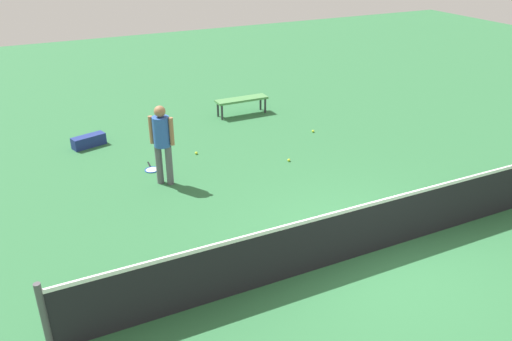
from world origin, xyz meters
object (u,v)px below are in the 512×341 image
Objects in this scene: player_near_side at (162,139)px; tennis_ball_baseline at (315,244)px; tennis_ball_by_net at (289,160)px; tennis_ball_near_player at (196,153)px; tennis_ball_midcourt at (313,131)px; courtside_bench at (242,101)px; tennis_racket_near_player at (152,169)px; equipment_bag at (90,141)px.

player_near_side reaches higher than tennis_ball_baseline.
tennis_ball_by_net is 1.00× the size of tennis_ball_baseline.
tennis_ball_near_player is 1.00× the size of tennis_ball_midcourt.
tennis_ball_by_net is 3.44m from courtside_bench.
tennis_racket_near_player is at bearing 36.47° from courtside_bench.
tennis_ball_near_player is 2.20m from tennis_ball_by_net.
tennis_ball_midcourt is 2.38m from courtside_bench.
tennis_racket_near_player is 4.14m from courtside_bench.
courtside_bench reaches higher than tennis_ball_midcourt.
tennis_racket_near_player is 8.97× the size of tennis_ball_baseline.
player_near_side reaches higher than tennis_racket_near_player.
tennis_ball_midcourt is at bearing -175.20° from tennis_racket_near_player.
tennis_ball_near_player and tennis_ball_by_net have the same top height.
tennis_ball_near_player is (-1.09, -1.13, -0.98)m from player_near_side.
player_near_side is 1.26m from tennis_racket_near_player.
tennis_ball_baseline is at bearing 75.98° from courtside_bench.
player_near_side is at bearing 111.16° from equipment_bag.
equipment_bag is (5.38, -1.61, 0.11)m from tennis_ball_midcourt.
equipment_bag is (2.15, -1.62, 0.11)m from tennis_ball_near_player.
tennis_ball_midcourt is 5.26m from tennis_ball_baseline.
player_near_side is 25.76× the size of tennis_ball_near_player.
courtside_bench is (-2.13, -2.09, 0.38)m from tennis_ball_near_player.
tennis_ball_midcourt is 5.62m from equipment_bag.
courtside_bench is at bearing -143.53° from tennis_racket_near_player.
tennis_ball_midcourt is (-1.46, -1.32, 0.00)m from tennis_ball_by_net.
player_near_side is at bearing 44.93° from courtside_bench.
tennis_ball_midcourt reaches higher than tennis_racket_near_player.
player_near_side is 4.57m from tennis_ball_midcourt.
tennis_ball_by_net is (-2.86, 0.18, -0.98)m from player_near_side.
equipment_bag is at bearing -36.95° from tennis_ball_near_player.
player_near_side is 25.76× the size of tennis_ball_midcourt.
player_near_side is 1.13× the size of courtside_bench.
equipment_bag is at bearing 6.24° from courtside_bench.
tennis_racket_near_player is 1.23m from tennis_ball_near_player.
tennis_ball_near_player is at bearing 0.16° from tennis_ball_midcourt.
tennis_ball_baseline is at bearing 113.42° from equipment_bag.
tennis_ball_near_player and tennis_ball_midcourt have the same top height.
tennis_ball_baseline is (1.28, 3.18, 0.00)m from tennis_ball_by_net.
tennis_ball_baseline is at bearing 58.67° from tennis_ball_midcourt.
courtside_bench is 1.77× the size of equipment_bag.
courtside_bench is at bearing -62.21° from tennis_ball_midcourt.
equipment_bag is (1.06, -2.75, -0.87)m from player_near_side.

